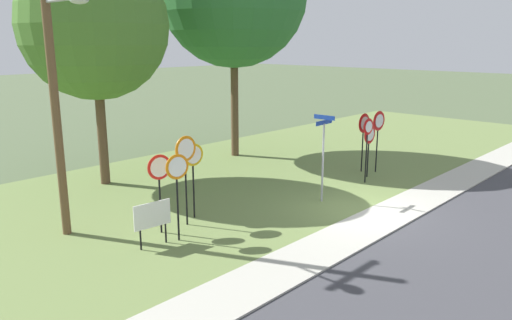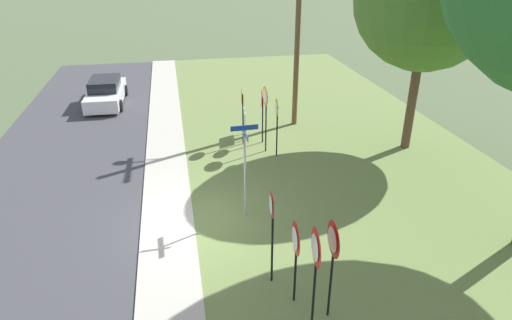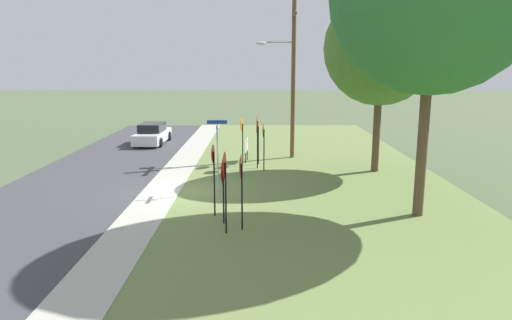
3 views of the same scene
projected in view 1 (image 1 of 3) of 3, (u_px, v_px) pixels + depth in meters
ground_plane at (363, 212)px, 16.29m from camera, size 160.00×160.00×0.00m
sidewalk_strip at (385, 217)px, 15.75m from camera, size 44.00×1.60×0.06m
grass_median at (235, 178)px, 20.27m from camera, size 44.00×12.00×0.04m
stop_sign_near_left at (160, 177)px, 14.06m from camera, size 0.72×0.15×2.34m
stop_sign_near_right at (193, 164)px, 15.28m from camera, size 0.70×0.12×2.40m
stop_sign_far_left at (186, 160)px, 14.60m from camera, size 0.77×0.10×2.76m
stop_sign_far_center at (177, 179)px, 13.47m from camera, size 0.70×0.13×2.49m
yield_sign_near_left at (370, 138)px, 20.01m from camera, size 0.80×0.11×2.19m
yield_sign_near_right at (364, 128)px, 20.80m from camera, size 0.82×0.11×2.51m
yield_sign_far_left at (379, 126)px, 20.68m from camera, size 0.83×0.12×2.63m
yield_sign_far_right at (368, 135)px, 19.15m from camera, size 0.65×0.11×2.56m
street_name_post at (323, 151)px, 16.89m from camera, size 0.96×0.82×3.03m
utility_pole at (54, 65)px, 13.19m from camera, size 2.10×2.19×8.96m
notice_board at (152, 217)px, 13.32m from camera, size 1.10×0.14×1.25m
oak_tree_left at (94, 25)px, 18.10m from camera, size 5.48×5.48×8.76m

